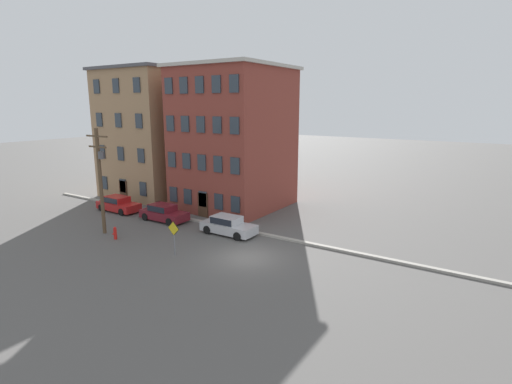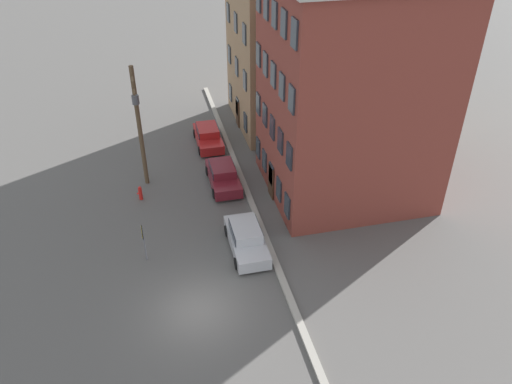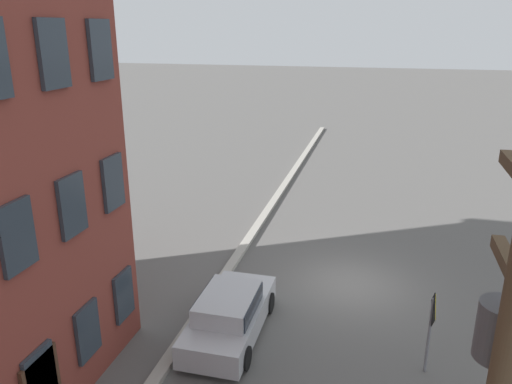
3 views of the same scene
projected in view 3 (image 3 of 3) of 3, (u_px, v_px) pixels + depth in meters
name	position (u px, v px, depth m)	size (l,w,h in m)	color
ground_plane	(350.00, 284.00, 17.81)	(200.00, 200.00, 0.00)	#565451
kerb_strip	(230.00, 267.00, 18.84)	(56.00, 0.36, 0.16)	#9E998E
car_silver	(230.00, 313.00, 14.63)	(4.40, 1.92, 1.43)	#B7B7BC
caution_sign	(432.00, 320.00, 12.80)	(1.00, 0.08, 2.37)	slate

